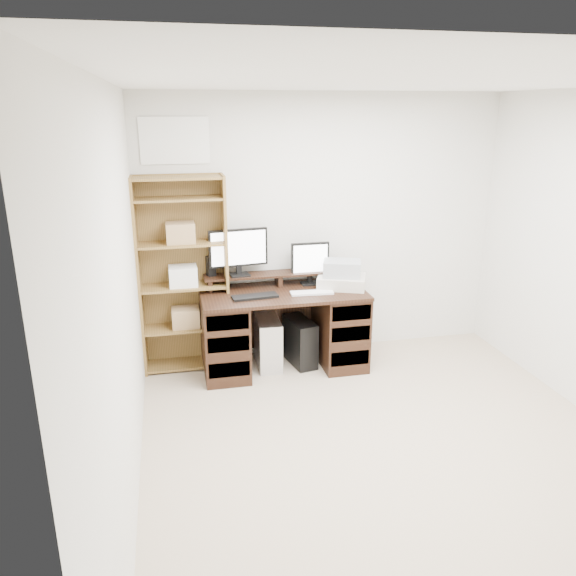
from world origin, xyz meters
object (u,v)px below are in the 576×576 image
object	(u,v)px
desk	(283,328)
printer	(342,282)
monitor_wide	(238,250)
tower_silver	(268,342)
tower_black	(300,341)
monitor_small	(310,262)
bookshelf	(183,273)

from	to	relation	value
desk	printer	bearing A→B (deg)	1.06
monitor_wide	tower_silver	xyz separation A→B (m)	(0.24, -0.15, -0.88)
tower_black	monitor_small	bearing A→B (deg)	36.77
monitor_small	bookshelf	xyz separation A→B (m)	(-1.19, 0.03, -0.05)
printer	tower_black	size ratio (longest dim) A/B	0.93
printer	monitor_wide	bearing A→B (deg)	-169.95
tower_black	bookshelf	xyz separation A→B (m)	(-1.06, 0.17, 0.70)
tower_black	bookshelf	bearing A→B (deg)	159.91
monitor_wide	printer	world-z (taller)	monitor_wide
desk	monitor_small	xyz separation A→B (m)	(0.30, 0.18, 0.58)
monitor_small	printer	world-z (taller)	monitor_small
tower_silver	tower_black	world-z (taller)	tower_silver
desk	tower_black	size ratio (longest dim) A/B	3.20
monitor_small	tower_silver	distance (m)	0.86
monitor_small	tower_black	world-z (taller)	monitor_small
monitor_wide	tower_silver	world-z (taller)	monitor_wide
monitor_small	printer	size ratio (longest dim) A/B	0.92
monitor_wide	monitor_small	size ratio (longest dim) A/B	1.37
monitor_wide	monitor_small	world-z (taller)	monitor_wide
desk	printer	xyz separation A→B (m)	(0.56, 0.01, 0.42)
desk	monitor_small	size ratio (longest dim) A/B	3.75
desk	monitor_small	distance (m)	0.68
monitor_wide	printer	distance (m)	1.01
desk	bookshelf	size ratio (longest dim) A/B	0.83
monitor_small	bookshelf	distance (m)	1.19
desk	monitor_wide	xyz separation A→B (m)	(-0.37, 0.21, 0.72)
tower_black	printer	bearing A→B (deg)	-15.45
desk	monitor_wide	bearing A→B (deg)	150.78
monitor_small	desk	bearing A→B (deg)	-149.23
printer	tower_black	distance (m)	0.70
desk	tower_black	bearing A→B (deg)	13.67
monitor_wide	printer	size ratio (longest dim) A/B	1.26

